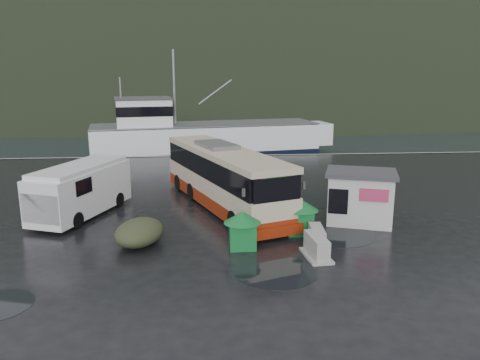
{
  "coord_description": "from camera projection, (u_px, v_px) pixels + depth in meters",
  "views": [
    {
      "loc": [
        1.06,
        -19.08,
        6.95
      ],
      "look_at": [
        2.89,
        3.5,
        1.7
      ],
      "focal_mm": 35.0,
      "sensor_mm": 36.0,
      "label": 1
    }
  ],
  "objects": [
    {
      "name": "ground",
      "position": [
        179.0,
        238.0,
        20.01
      ],
      "size": [
        160.0,
        160.0,
        0.0
      ],
      "primitive_type": "plane",
      "color": "black",
      "rests_on": "ground"
    },
    {
      "name": "harbor_water",
      "position": [
        198.0,
        98.0,
        126.82
      ],
      "size": [
        300.0,
        180.0,
        0.02
      ],
      "primitive_type": "cube",
      "color": "black",
      "rests_on": "ground"
    },
    {
      "name": "quay_edge",
      "position": [
        190.0,
        156.0,
        39.43
      ],
      "size": [
        160.0,
        0.6,
        1.5
      ],
      "primitive_type": "cube",
      "color": "#999993",
      "rests_on": "ground"
    },
    {
      "name": "headland",
      "position": [
        217.0,
        85.0,
        263.55
      ],
      "size": [
        780.0,
        540.0,
        570.0
      ],
      "primitive_type": "ellipsoid",
      "color": "black",
      "rests_on": "ground"
    },
    {
      "name": "coach_bus",
      "position": [
        224.0,
        206.0,
        24.75
      ],
      "size": [
        6.77,
        11.96,
        3.3
      ],
      "primitive_type": null,
      "rotation": [
        0.0,
        0.0,
        0.35
      ],
      "color": "#C4B194",
      "rests_on": "ground"
    },
    {
      "name": "white_van",
      "position": [
        83.0,
        215.0,
        23.22
      ],
      "size": [
        4.17,
        6.53,
        2.58
      ],
      "primitive_type": null,
      "rotation": [
        0.0,
        0.0,
        -0.36
      ],
      "color": "white",
      "rests_on": "ground"
    },
    {
      "name": "waste_bin_left",
      "position": [
        300.0,
        233.0,
        20.62
      ],
      "size": [
        1.24,
        1.24,
        1.56
      ],
      "primitive_type": null,
      "rotation": [
        0.0,
        0.0,
        -0.12
      ],
      "color": "#12672C",
      "rests_on": "ground"
    },
    {
      "name": "waste_bin_right",
      "position": [
        242.0,
        247.0,
        18.97
      ],
      "size": [
        1.09,
        1.09,
        1.52
      ],
      "primitive_type": null,
      "rotation": [
        0.0,
        0.0,
        -0.0
      ],
      "color": "#12672C",
      "rests_on": "ground"
    },
    {
      "name": "dome_tent",
      "position": [
        140.0,
        244.0,
        19.32
      ],
      "size": [
        2.44,
        3.0,
        1.04
      ],
      "primitive_type": null,
      "rotation": [
        0.0,
        0.0,
        -0.23
      ],
      "color": "#323821",
      "rests_on": "ground"
    },
    {
      "name": "ticket_kiosk",
      "position": [
        358.0,
        222.0,
        22.15
      ],
      "size": [
        3.77,
        3.28,
        2.48
      ],
      "primitive_type": null,
      "rotation": [
        0.0,
        0.0,
        -0.32
      ],
      "color": "#BABAB6",
      "rests_on": "ground"
    },
    {
      "name": "jersey_barrier_a",
      "position": [
        316.0,
        257.0,
        17.98
      ],
      "size": [
        1.02,
        1.79,
        0.86
      ],
      "primitive_type": null,
      "rotation": [
        0.0,
        0.0,
        0.09
      ],
      "color": "#999993",
      "rests_on": "ground"
    },
    {
      "name": "jersey_barrier_b",
      "position": [
        316.0,
        246.0,
        19.1
      ],
      "size": [
        0.93,
        1.67,
        0.8
      ],
      "primitive_type": null,
      "rotation": [
        0.0,
        0.0,
        -0.08
      ],
      "color": "#999993",
      "rests_on": "ground"
    },
    {
      "name": "fishing_trawler",
      "position": [
        206.0,
        143.0,
        46.83
      ],
      "size": [
        26.72,
        10.41,
        10.44
      ],
      "primitive_type": null,
      "rotation": [
        0.0,
        0.0,
        0.18
      ],
      "color": "white",
      "rests_on": "ground"
    },
    {
      "name": "puddles",
      "position": [
        279.0,
        236.0,
        20.25
      ],
      "size": [
        14.81,
        13.61,
        0.01
      ],
      "color": "black",
      "rests_on": "ground"
    }
  ]
}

